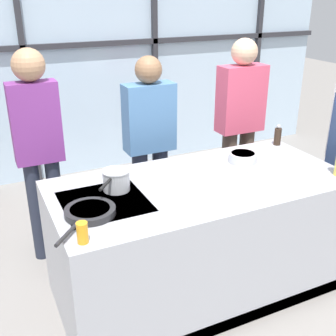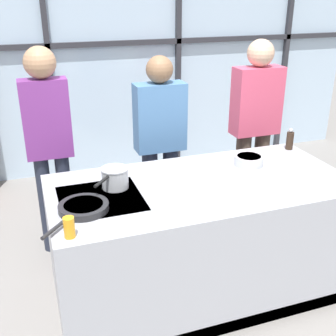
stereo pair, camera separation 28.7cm
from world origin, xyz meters
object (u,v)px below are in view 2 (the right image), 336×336
at_px(frying_pan, 83,207).
at_px(pepper_grinder, 290,140).
at_px(white_plate, 267,176).
at_px(spectator_far_left, 48,137).
at_px(saucepan, 115,177).
at_px(spectator_center_left, 160,138).
at_px(mixing_bowl, 249,160).
at_px(spectator_center_right, 255,121).
at_px(juice_glass_near, 69,227).

xyz_separation_m(frying_pan, pepper_grinder, (1.78, 0.50, 0.06)).
bearing_deg(white_plate, spectator_far_left, 145.04).
distance_m(spectator_far_left, frying_pan, 1.06).
relative_size(saucepan, pepper_grinder, 1.58).
bearing_deg(white_plate, pepper_grinder, 42.47).
bearing_deg(saucepan, white_plate, -10.23).
bearing_deg(spectator_center_left, mixing_bowl, 121.83).
bearing_deg(mixing_bowl, saucepan, -177.10).
distance_m(spectator_center_right, mixing_bowl, 0.88).
height_order(frying_pan, juice_glass_near, juice_glass_near).
xyz_separation_m(spectator_center_right, juice_glass_near, (-1.88, -1.32, -0.03)).
xyz_separation_m(spectator_far_left, spectator_center_left, (0.94, 0.00, -0.11)).
bearing_deg(white_plate, spectator_center_right, 64.67).
xyz_separation_m(white_plate, pepper_grinder, (0.48, 0.44, 0.07)).
bearing_deg(mixing_bowl, spectator_center_left, 121.83).
height_order(spectator_center_left, saucepan, spectator_center_left).
relative_size(spectator_far_left, spectator_center_left, 1.07).
xyz_separation_m(white_plate, juice_glass_near, (-1.41, -0.33, 0.05)).
bearing_deg(saucepan, pepper_grinder, 9.30).
bearing_deg(spectator_far_left, spectator_center_right, -180.00).
distance_m(frying_pan, saucepan, 0.36).
distance_m(spectator_far_left, saucepan, 0.87).
xyz_separation_m(saucepan, juice_glass_near, (-0.36, -0.52, -0.02)).
relative_size(spectator_center_left, mixing_bowl, 7.42).
relative_size(saucepan, juice_glass_near, 2.42).
relative_size(frying_pan, saucepan, 1.59).
distance_m(spectator_center_left, spectator_center_right, 0.94).
bearing_deg(spectator_center_right, mixing_bowl, 57.35).
bearing_deg(mixing_bowl, juice_glass_near, -157.70).
xyz_separation_m(spectator_center_right, frying_pan, (-1.77, -1.05, -0.07)).
bearing_deg(spectator_center_left, white_plate, 115.57).
xyz_separation_m(spectator_center_left, spectator_center_right, (0.94, -0.00, 0.06)).
relative_size(spectator_far_left, mixing_bowl, 7.94).
height_order(saucepan, pepper_grinder, pepper_grinder).
relative_size(spectator_far_left, pepper_grinder, 9.58).
height_order(spectator_far_left, white_plate, spectator_far_left).
bearing_deg(juice_glass_near, mixing_bowl, 22.30).
relative_size(spectator_center_left, juice_glass_near, 13.73).
relative_size(spectator_far_left, frying_pan, 3.82).
relative_size(spectator_far_left, white_plate, 7.89).
height_order(frying_pan, saucepan, saucepan).
height_order(pepper_grinder, juice_glass_near, pepper_grinder).
distance_m(spectator_far_left, juice_glass_near, 1.32).
relative_size(mixing_bowl, juice_glass_near, 1.85).
distance_m(frying_pan, pepper_grinder, 1.85).
height_order(spectator_center_left, white_plate, spectator_center_left).
xyz_separation_m(spectator_center_right, mixing_bowl, (-0.48, -0.74, -0.05)).
bearing_deg(white_plate, juice_glass_near, -166.71).
relative_size(spectator_center_left, pepper_grinder, 8.97).
bearing_deg(spectator_far_left, frying_pan, 95.80).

